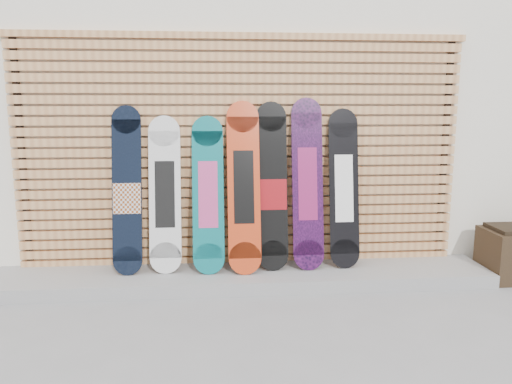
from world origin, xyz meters
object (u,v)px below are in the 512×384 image
snowboard_1 (165,194)px  snowboard_5 (308,184)px  snowboard_6 (344,188)px  snowboard_4 (272,187)px  snowboard_3 (244,187)px  snowboard_0 (127,191)px  snowboard_2 (208,194)px

snowboard_1 → snowboard_5: 1.32m
snowboard_6 → snowboard_5: bearing=-177.7°
snowboard_5 → snowboard_1: bearing=179.7°
snowboard_4 → snowboard_3: bearing=-170.9°
snowboard_0 → snowboard_1: (0.34, 0.01, -0.04)m
snowboard_2 → snowboard_6: 1.28m
snowboard_4 → snowboard_5: (0.33, -0.01, 0.03)m
snowboard_6 → snowboard_3: bearing=-176.9°
snowboard_1 → snowboard_3: bearing=-3.5°
snowboard_0 → snowboard_4: (1.33, 0.01, 0.02)m
snowboard_3 → snowboard_1: bearing=176.5°
snowboard_3 → snowboard_5: bearing=3.6°
snowboard_0 → snowboard_1: 0.34m
snowboard_0 → snowboard_6: size_ratio=1.02×
snowboard_2 → snowboard_5: 0.93m
snowboard_3 → snowboard_0: bearing=178.2°
snowboard_3 → snowboard_4: (0.27, 0.04, -0.01)m
snowboard_1 → snowboard_5: (1.32, -0.01, 0.08)m
snowboard_0 → snowboard_3: size_ratio=0.98×
snowboard_0 → snowboard_5: (1.66, 0.00, 0.05)m
snowboard_0 → snowboard_4: 1.33m
snowboard_0 → snowboard_6: (2.01, 0.02, -0.00)m
snowboard_1 → snowboard_2: (0.39, -0.03, -0.00)m
snowboard_5 → snowboard_6: 0.35m
snowboard_5 → snowboard_6: bearing=2.3°
snowboard_1 → snowboard_2: 0.40m
snowboard_3 → snowboard_5: 0.60m
snowboard_2 → snowboard_5: snowboard_5 is taller
snowboard_5 → snowboard_6: snowboard_5 is taller
snowboard_1 → snowboard_4: snowboard_4 is taller
snowboard_0 → snowboard_3: bearing=-1.8°
snowboard_4 → snowboard_6: size_ratio=1.04×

